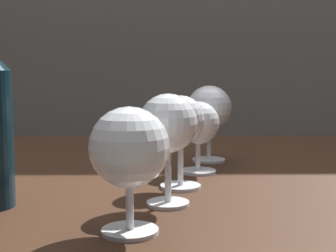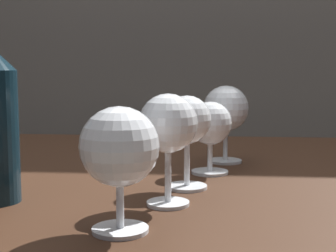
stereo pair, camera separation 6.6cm
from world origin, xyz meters
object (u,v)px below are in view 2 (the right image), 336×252
wine_glass_merlot (210,125)px  wine_glass_pinot (168,127)px  wine_glass_amber (187,122)px  wine_glass_port (226,110)px  wine_glass_cabernet (119,149)px

wine_glass_merlot → wine_glass_pinot: bearing=-105.0°
wine_glass_amber → wine_glass_port: size_ratio=0.95×
wine_glass_cabernet → wine_glass_merlot: size_ratio=1.12×
wine_glass_amber → wine_glass_merlot: 0.12m
wine_glass_cabernet → wine_glass_amber: bearing=72.8°
wine_glass_pinot → wine_glass_port: size_ratio=1.00×
wine_glass_amber → wine_glass_port: 0.23m
wine_glass_amber → wine_glass_merlot: bearing=72.6°
wine_glass_cabernet → wine_glass_pinot: (0.04, 0.11, 0.01)m
wine_glass_merlot → wine_glass_port: (0.03, 0.11, 0.02)m
wine_glass_pinot → wine_glass_amber: size_ratio=1.05×
wine_glass_cabernet → wine_glass_amber: same height
wine_glass_amber → wine_glass_port: wine_glass_port is taller
wine_glass_cabernet → wine_glass_merlot: 0.34m
wine_glass_cabernet → wine_glass_amber: size_ratio=0.99×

